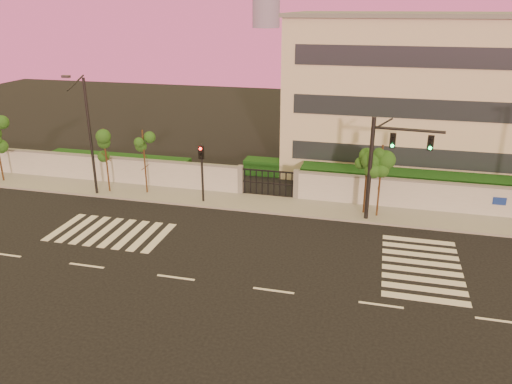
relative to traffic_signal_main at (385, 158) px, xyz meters
The scene contains 13 objects.
ground 11.44m from the traffic_signal_main, 116.42° to the right, with size 120.00×120.00×0.00m, color black.
sidewalk 6.34m from the traffic_signal_main, 168.56° to the left, with size 60.00×3.00×0.15m, color gray.
perimeter_wall 6.10m from the traffic_signal_main, 152.06° to the left, with size 60.00×0.36×2.20m.
hedge_row 7.15m from the traffic_signal_main, 124.52° to the left, with size 41.00×4.25×1.80m.
institutional_building 13.30m from the traffic_signal_main, 71.11° to the left, with size 24.40×12.40×12.25m.
road_markings 9.53m from the traffic_signal_main, 137.55° to the right, with size 57.00×7.62×0.02m.
street_tree_b 19.04m from the traffic_signal_main, behind, with size 1.42×1.13×4.76m.
street_tree_c 16.33m from the traffic_signal_main, behind, with size 1.33×1.06×4.72m.
street_tree_d 1.74m from the traffic_signal_main, 136.48° to the left, with size 1.59×1.26×4.23m.
street_tree_e 0.93m from the traffic_signal_main, 103.72° to the left, with size 1.52×1.21×4.80m.
traffic_signal_main is the anchor object (origin of this frame).
traffic_signal_secondary 11.91m from the traffic_signal_main, behind, with size 0.33×0.33×4.19m.
streetlight_west 19.74m from the traffic_signal_main, behind, with size 0.52×2.09×8.68m.
Camera 1 is at (4.20, -20.19, 12.80)m, focal length 35.00 mm.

